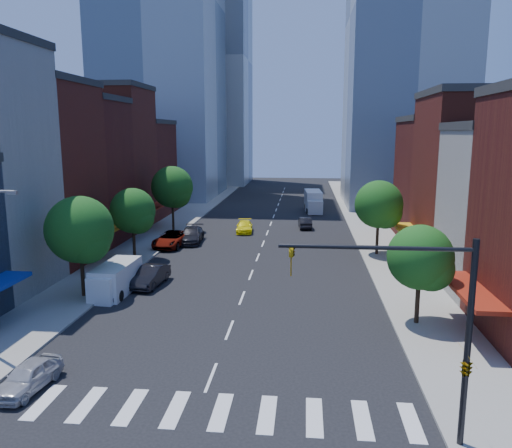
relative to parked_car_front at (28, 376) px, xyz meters
The scene contains 29 objects.
ground 8.53m from the parked_car_front, 13.61° to the left, with size 220.00×220.00×0.00m, color black.
sidewalk_left 42.22m from the parked_car_front, 95.76° to the left, with size 5.00×120.00×0.15m, color gray.
sidewalk_right 46.85m from the parked_car_front, 63.70° to the left, with size 5.00×120.00×0.15m, color gray.
crosswalk 8.35m from the parked_car_front, ahead, with size 19.00×3.00×0.01m, color silver.
bldg_left_2 26.88m from the parked_car_front, 119.52° to the left, with size 12.00×9.00×16.00m, color #5B1F15.
bldg_left_3 34.21m from the parked_car_front, 112.34° to the left, with size 12.00×8.00×15.00m, color #4B1312.
bldg_left_4 42.24m from the parked_car_front, 107.87° to the left, with size 12.00×9.00×17.00m, color #5B1F15.
bldg_left_5 50.96m from the parked_car_front, 104.57° to the left, with size 12.00×10.00×13.00m, color #4B1312.
bldg_right_2 39.74m from the parked_car_front, 41.62° to the left, with size 12.00×10.00×15.00m, color #5B1F15.
bldg_right_3 46.76m from the parked_car_front, 50.90° to the left, with size 12.00×10.00×13.00m, color #4B1312.
tower_nw 80.95m from the parked_car_front, 100.80° to the left, with size 20.00×22.00×70.00m, color #8C99A8.
tower_ne 75.87m from the parked_car_front, 66.17° to the left, with size 18.00×20.00×60.00m, color #9EA5AD.
tower_far_w 101.25m from the parked_car_front, 95.73° to the left, with size 18.00×18.00×56.00m, color #9EA5AD.
traffic_signal 18.71m from the parked_car_front, ahead, with size 7.24×2.24×8.00m.
tree_left_near 13.94m from the parked_car_front, 103.43° to the left, with size 4.80×4.80×7.30m.
tree_left_mid 24.43m from the parked_car_front, 97.35° to the left, with size 4.20×4.20×6.65m.
tree_left_far 38.32m from the parked_car_front, 94.65° to the left, with size 5.00×5.00×7.75m.
tree_right_near 22.53m from the parked_car_front, 26.49° to the left, with size 4.00×4.00×6.20m.
tree_right_far 34.55m from the parked_car_front, 54.50° to the left, with size 4.60×4.60×7.20m.
parked_car_front is the anchor object (origin of this frame).
parked_car_second 16.28m from the parked_car_front, 87.32° to the left, with size 1.65×4.72×1.56m, color black.
parked_car_third 29.72m from the parked_car_front, 92.39° to the left, with size 2.68×5.81×1.61m, color #999999.
parked_car_rear 31.88m from the parked_car_front, 89.26° to the left, with size 2.32×5.70×1.65m, color black.
cargo_van_near 14.22m from the parked_car_front, 95.01° to the left, with size 2.26×5.36×2.27m.
cargo_van_far 13.47m from the parked_car_front, 95.32° to the left, with size 2.17×4.68×1.94m.
taxi 38.51m from the parked_car_front, 81.81° to the left, with size 1.89×4.66×1.35m, color #FEEF0D.
traffic_car_oncoming 43.39m from the parked_car_front, 72.94° to the left, with size 1.47×4.23×1.39m, color black.
traffic_car_far 65.22m from the parked_car_front, 77.49° to the left, with size 1.54×3.83×1.31m, color #999999.
box_truck 56.86m from the parked_car_front, 75.78° to the left, with size 2.83×7.84×3.10m.
Camera 1 is at (4.45, -22.39, 11.85)m, focal length 35.00 mm.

